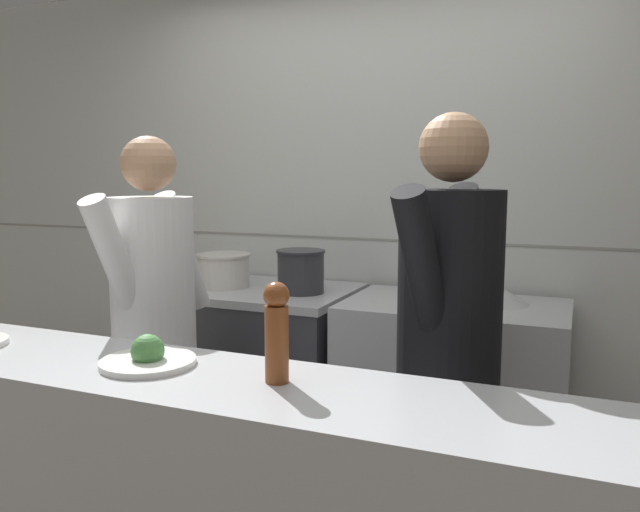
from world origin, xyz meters
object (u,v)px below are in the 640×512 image
at_px(oven_range, 263,372).
at_px(chef_head_cook, 154,318).
at_px(plated_dish_appetiser, 148,358).
at_px(chef_sous, 448,341).
at_px(mixing_bowl_steel, 497,294).
at_px(stock_pot, 224,269).
at_px(sauce_pot, 301,270).
at_px(pepper_mill, 277,330).

relative_size(oven_range, chef_head_cook, 0.57).
height_order(plated_dish_appetiser, chef_head_cook, chef_head_cook).
distance_m(chef_head_cook, chef_sous, 1.19).
relative_size(mixing_bowl_steel, chef_sous, 0.17).
xyz_separation_m(stock_pot, chef_sous, (1.33, -0.74, -0.06)).
bearing_deg(stock_pot, oven_range, 13.01).
bearing_deg(plated_dish_appetiser, chef_head_cook, 126.50).
bearing_deg(stock_pot, sauce_pot, 0.94).
relative_size(oven_range, sauce_pot, 3.83).
distance_m(oven_range, mixing_bowl_steel, 1.28).
xyz_separation_m(oven_range, mixing_bowl_steel, (1.18, 0.07, 0.50)).
distance_m(oven_range, plated_dish_appetiser, 1.56).
bearing_deg(chef_head_cook, chef_sous, 2.05).
xyz_separation_m(plated_dish_appetiser, chef_sous, (0.73, 0.63, -0.03)).
bearing_deg(oven_range, plated_dish_appetiser, -74.59).
relative_size(stock_pot, sauce_pot, 1.16).
bearing_deg(chef_sous, oven_range, 156.87).
relative_size(plated_dish_appetiser, pepper_mill, 1.02).
xyz_separation_m(stock_pot, pepper_mill, (1.00, -1.36, 0.09)).
height_order(stock_pot, plated_dish_appetiser, stock_pot).
bearing_deg(chef_head_cook, pepper_mill, -33.63).
bearing_deg(chef_head_cook, stock_pot, 101.37).
bearing_deg(chef_head_cook, oven_range, 86.66).
height_order(oven_range, sauce_pot, sauce_pot).
bearing_deg(chef_head_cook, sauce_pot, 69.41).
distance_m(pepper_mill, chef_head_cook, 1.07).
bearing_deg(plated_dish_appetiser, sauce_pot, 96.20).
relative_size(stock_pot, chef_sous, 0.17).
bearing_deg(mixing_bowl_steel, pepper_mill, -104.43).
distance_m(sauce_pot, chef_sous, 1.16).
relative_size(pepper_mill, chef_head_cook, 0.16).
xyz_separation_m(oven_range, plated_dish_appetiser, (0.39, -1.42, 0.52)).
xyz_separation_m(plated_dish_appetiser, pepper_mill, (0.41, 0.01, 0.12)).
relative_size(oven_range, pepper_mill, 3.51).
xyz_separation_m(stock_pot, sauce_pot, (0.44, 0.01, 0.02)).
relative_size(oven_range, stock_pot, 3.29).
distance_m(oven_range, pepper_mill, 1.74).
height_order(mixing_bowl_steel, plated_dish_appetiser, plated_dish_appetiser).
relative_size(sauce_pot, pepper_mill, 0.92).
distance_m(sauce_pot, pepper_mill, 1.48).
height_order(pepper_mill, chef_head_cook, chef_head_cook).
height_order(plated_dish_appetiser, pepper_mill, pepper_mill).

